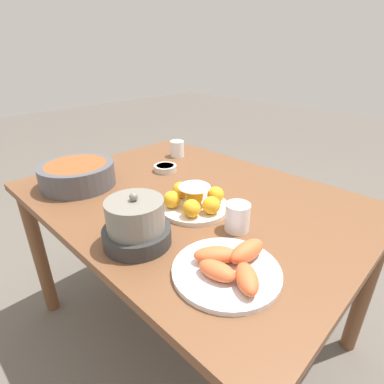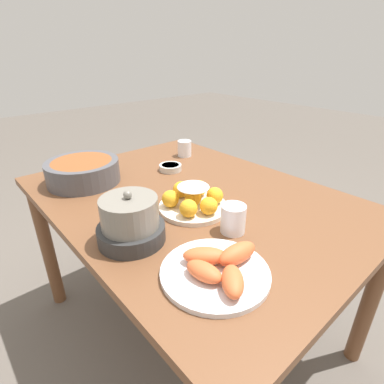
{
  "view_description": "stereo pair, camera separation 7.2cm",
  "coord_description": "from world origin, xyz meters",
  "px_view_note": "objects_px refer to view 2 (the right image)",
  "views": [
    {
      "loc": [
        -0.73,
        0.73,
        1.21
      ],
      "look_at": [
        -0.04,
        0.03,
        0.74
      ],
      "focal_mm": 28.0,
      "sensor_mm": 36.0,
      "label": 1
    },
    {
      "loc": [
        -0.78,
        0.67,
        1.21
      ],
      "look_at": [
        -0.04,
        0.03,
        0.74
      ],
      "focal_mm": 28.0,
      "sensor_mm": 36.0,
      "label": 2
    }
  ],
  "objects_px": {
    "dining_table": "(191,215)",
    "warming_pot": "(130,222)",
    "serving_bowl": "(83,171)",
    "cup_far": "(233,219)",
    "sauce_bowl": "(170,167)",
    "cup_near": "(184,148)",
    "cake_plate": "(193,200)",
    "seafood_platter": "(218,268)"
  },
  "relations": [
    {
      "from": "cake_plate",
      "to": "serving_bowl",
      "type": "distance_m",
      "value": 0.51
    },
    {
      "from": "cake_plate",
      "to": "seafood_platter",
      "type": "xyz_separation_m",
      "value": [
        -0.29,
        0.18,
        -0.01
      ]
    },
    {
      "from": "sauce_bowl",
      "to": "cup_far",
      "type": "height_order",
      "value": "cup_far"
    },
    {
      "from": "serving_bowl",
      "to": "seafood_platter",
      "type": "xyz_separation_m",
      "value": [
        -0.77,
        -0.01,
        -0.03
      ]
    },
    {
      "from": "serving_bowl",
      "to": "cup_far",
      "type": "distance_m",
      "value": 0.69
    },
    {
      "from": "sauce_bowl",
      "to": "seafood_platter",
      "type": "distance_m",
      "value": 0.73
    },
    {
      "from": "seafood_platter",
      "to": "warming_pot",
      "type": "xyz_separation_m",
      "value": [
        0.27,
        0.08,
        0.04
      ]
    },
    {
      "from": "sauce_bowl",
      "to": "cup_near",
      "type": "height_order",
      "value": "cup_near"
    },
    {
      "from": "serving_bowl",
      "to": "dining_table",
      "type": "bearing_deg",
      "value": -146.96
    },
    {
      "from": "seafood_platter",
      "to": "warming_pot",
      "type": "height_order",
      "value": "warming_pot"
    },
    {
      "from": "sauce_bowl",
      "to": "cake_plate",
      "type": "bearing_deg",
      "value": 154.6
    },
    {
      "from": "cup_near",
      "to": "seafood_platter",
      "type": "bearing_deg",
      "value": 145.18
    },
    {
      "from": "dining_table",
      "to": "cup_far",
      "type": "height_order",
      "value": "cup_far"
    },
    {
      "from": "serving_bowl",
      "to": "warming_pot",
      "type": "height_order",
      "value": "warming_pot"
    },
    {
      "from": "cup_far",
      "to": "warming_pot",
      "type": "relative_size",
      "value": 0.45
    },
    {
      "from": "seafood_platter",
      "to": "warming_pot",
      "type": "bearing_deg",
      "value": 16.71
    },
    {
      "from": "seafood_platter",
      "to": "dining_table",
      "type": "bearing_deg",
      "value": -32.62
    },
    {
      "from": "dining_table",
      "to": "seafood_platter",
      "type": "bearing_deg",
      "value": 147.38
    },
    {
      "from": "sauce_bowl",
      "to": "warming_pot",
      "type": "height_order",
      "value": "warming_pot"
    },
    {
      "from": "cake_plate",
      "to": "serving_bowl",
      "type": "bearing_deg",
      "value": 21.47
    },
    {
      "from": "serving_bowl",
      "to": "warming_pot",
      "type": "bearing_deg",
      "value": 171.85
    },
    {
      "from": "sauce_bowl",
      "to": "warming_pot",
      "type": "xyz_separation_m",
      "value": [
        -0.37,
        0.42,
        0.05
      ]
    },
    {
      "from": "cake_plate",
      "to": "sauce_bowl",
      "type": "bearing_deg",
      "value": -25.4
    },
    {
      "from": "warming_pot",
      "to": "sauce_bowl",
      "type": "bearing_deg",
      "value": -49.0
    },
    {
      "from": "serving_bowl",
      "to": "cup_near",
      "type": "relative_size",
      "value": 3.65
    },
    {
      "from": "sauce_bowl",
      "to": "serving_bowl",
      "type": "bearing_deg",
      "value": 69.41
    },
    {
      "from": "warming_pot",
      "to": "cake_plate",
      "type": "bearing_deg",
      "value": -84.98
    },
    {
      "from": "cup_near",
      "to": "warming_pot",
      "type": "height_order",
      "value": "warming_pot"
    },
    {
      "from": "cup_far",
      "to": "dining_table",
      "type": "bearing_deg",
      "value": -14.09
    },
    {
      "from": "dining_table",
      "to": "cup_far",
      "type": "bearing_deg",
      "value": 165.91
    },
    {
      "from": "serving_bowl",
      "to": "warming_pot",
      "type": "distance_m",
      "value": 0.51
    },
    {
      "from": "serving_bowl",
      "to": "sauce_bowl",
      "type": "xyz_separation_m",
      "value": [
        -0.13,
        -0.35,
        -0.03
      ]
    },
    {
      "from": "dining_table",
      "to": "cup_far",
      "type": "xyz_separation_m",
      "value": [
        -0.27,
        0.07,
        0.13
      ]
    },
    {
      "from": "cake_plate",
      "to": "sauce_bowl",
      "type": "relative_size",
      "value": 2.34
    },
    {
      "from": "serving_bowl",
      "to": "sauce_bowl",
      "type": "height_order",
      "value": "serving_bowl"
    },
    {
      "from": "dining_table",
      "to": "warming_pot",
      "type": "height_order",
      "value": "warming_pot"
    },
    {
      "from": "cup_far",
      "to": "warming_pot",
      "type": "bearing_deg",
      "value": 57.75
    },
    {
      "from": "serving_bowl",
      "to": "cup_far",
      "type": "bearing_deg",
      "value": -164.42
    },
    {
      "from": "dining_table",
      "to": "sauce_bowl",
      "type": "relative_size",
      "value": 12.3
    },
    {
      "from": "dining_table",
      "to": "cake_plate",
      "type": "distance_m",
      "value": 0.17
    },
    {
      "from": "dining_table",
      "to": "warming_pot",
      "type": "xyz_separation_m",
      "value": [
        -0.11,
        0.33,
        0.15
      ]
    },
    {
      "from": "cake_plate",
      "to": "cup_near",
      "type": "bearing_deg",
      "value": -36.86
    }
  ]
}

